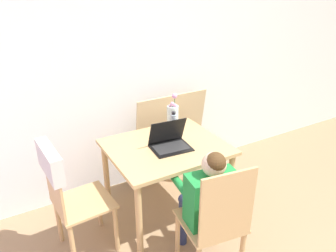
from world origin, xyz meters
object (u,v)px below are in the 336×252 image
at_px(chair_spare, 64,185).
at_px(flower_vase, 173,117).
at_px(person_seated, 208,196).
at_px(laptop, 169,141).
at_px(chair_occupied, 216,222).
at_px(water_bottle, 173,126).

relative_size(chair_spare, flower_vase, 2.72).
relative_size(person_seated, laptop, 2.98).
relative_size(chair_occupied, chair_spare, 0.99).
bearing_deg(laptop, chair_occupied, -88.61).
distance_m(chair_spare, flower_vase, 1.09).
distance_m(chair_spare, laptop, 0.87).
height_order(chair_occupied, person_seated, person_seated).
distance_m(chair_occupied, laptop, 0.76).
relative_size(laptop, water_bottle, 1.36).
bearing_deg(flower_vase, laptop, -125.24).
xyz_separation_m(chair_occupied, water_bottle, (0.16, 0.83, 0.35)).
xyz_separation_m(chair_occupied, person_seated, (0.02, 0.13, 0.13)).
distance_m(chair_occupied, chair_spare, 1.09).
xyz_separation_m(chair_spare, flower_vase, (1.04, 0.25, 0.21)).
bearing_deg(flower_vase, chair_occupied, -103.17).
height_order(flower_vase, water_bottle, flower_vase).
distance_m(chair_occupied, water_bottle, 0.91).
xyz_separation_m(chair_spare, laptop, (0.86, -0.00, 0.13)).
bearing_deg(chair_spare, flower_vase, -80.21).
xyz_separation_m(laptop, flower_vase, (0.18, 0.26, 0.08)).
height_order(chair_occupied, laptop, laptop).
height_order(chair_spare, flower_vase, flower_vase).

